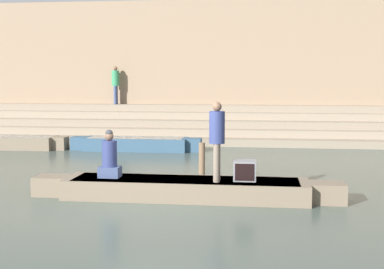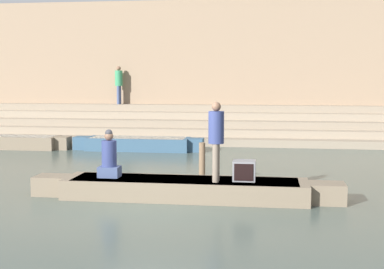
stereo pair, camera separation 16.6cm
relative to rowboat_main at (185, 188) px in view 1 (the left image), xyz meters
name	(u,v)px [view 1 (the left image)]	position (x,y,z in m)	size (l,w,h in m)	color
ground_plane	(155,203)	(-0.60, -0.51, -0.24)	(120.00, 120.00, 0.00)	#47544C
ghat_steps	(208,128)	(-0.60, 11.40, 0.31)	(36.00, 3.54, 1.51)	gray
back_wall	(212,70)	(-0.60, 13.29, 2.87)	(34.20, 1.28, 6.28)	#937A60
rowboat_main	(185,188)	(0.00, 0.00, 0.00)	(7.15, 1.31, 0.45)	#756651
person_standing	(217,136)	(0.73, -0.15, 1.24)	(0.35, 0.35, 1.78)	#756656
person_rowing	(110,158)	(-1.78, 0.02, 0.66)	(0.49, 0.38, 1.12)	#3D4C75
tv_set	(245,170)	(1.36, 0.03, 0.44)	(0.51, 0.46, 0.46)	slate
moored_boat_shore	(136,144)	(-2.99, 7.71, 0.02)	(4.99, 1.06, 0.49)	#33516B
moored_boat_distant	(10,142)	(-7.94, 7.57, 0.02)	(4.55, 1.06, 0.49)	#756651
mooring_post	(202,164)	(0.20, 1.66, 0.31)	(0.16, 0.16, 1.09)	brown
person_on_steps	(116,82)	(-5.02, 12.34, 2.28)	(0.35, 0.35, 1.76)	#3D4C75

